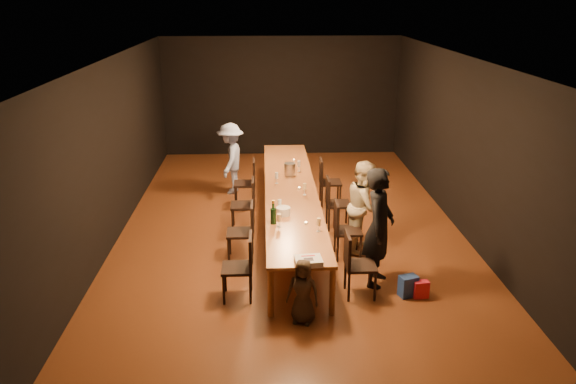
{
  "coord_description": "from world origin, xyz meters",
  "views": [
    {
      "loc": [
        -0.46,
        -9.29,
        4.0
      ],
      "look_at": [
        -0.09,
        -0.87,
        1.0
      ],
      "focal_mm": 35.0,
      "sensor_mm": 36.0,
      "label": 1
    }
  ],
  "objects_px": {
    "chair_right_0": "(361,265)",
    "plate_stack": "(283,211)",
    "chair_left_1": "(240,232)",
    "chair_left_3": "(245,183)",
    "child": "(303,291)",
    "chair_right_1": "(348,230)",
    "chair_right_2": "(338,203)",
    "champagne_bottle": "(273,212)",
    "woman_tan": "(364,206)",
    "chair_left_2": "(243,205)",
    "birthday_cake": "(308,261)",
    "chair_right_3": "(330,182)",
    "man_blue": "(231,159)",
    "table": "(291,191)",
    "woman_birthday": "(379,227)",
    "chair_left_0": "(237,267)",
    "ice_bucket": "(290,169)"
  },
  "relations": [
    {
      "from": "chair_right_0",
      "to": "plate_stack",
      "type": "xyz_separation_m",
      "value": [
        -1.02,
        1.18,
        0.35
      ]
    },
    {
      "from": "chair_left_1",
      "to": "chair_left_3",
      "type": "bearing_deg",
      "value": 0.0
    },
    {
      "from": "chair_right_2",
      "to": "chair_left_0",
      "type": "height_order",
      "value": "same"
    },
    {
      "from": "man_blue",
      "to": "child",
      "type": "xyz_separation_m",
      "value": [
        1.16,
        -5.02,
        -0.31
      ]
    },
    {
      "from": "chair_right_3",
      "to": "chair_left_3",
      "type": "bearing_deg",
      "value": -90.0
    },
    {
      "from": "plate_stack",
      "to": "child",
      "type": "bearing_deg",
      "value": -84.3
    },
    {
      "from": "birthday_cake",
      "to": "woman_birthday",
      "type": "bearing_deg",
      "value": 33.97
    },
    {
      "from": "woman_birthday",
      "to": "champagne_bottle",
      "type": "distance_m",
      "value": 1.56
    },
    {
      "from": "table",
      "to": "chair_left_3",
      "type": "xyz_separation_m",
      "value": [
        -0.85,
        1.2,
        -0.24
      ]
    },
    {
      "from": "chair_left_1",
      "to": "chair_left_3",
      "type": "xyz_separation_m",
      "value": [
        0.0,
        2.4,
        0.0
      ]
    },
    {
      "from": "chair_left_3",
      "to": "champagne_bottle",
      "type": "xyz_separation_m",
      "value": [
        0.52,
        -2.77,
        0.47
      ]
    },
    {
      "from": "woman_tan",
      "to": "birthday_cake",
      "type": "relative_size",
      "value": 4.17
    },
    {
      "from": "birthday_cake",
      "to": "chair_left_2",
      "type": "bearing_deg",
      "value": 103.37
    },
    {
      "from": "woman_tan",
      "to": "chair_right_1",
      "type": "bearing_deg",
      "value": 149.59
    },
    {
      "from": "woman_birthday",
      "to": "champagne_bottle",
      "type": "bearing_deg",
      "value": 93.54
    },
    {
      "from": "chair_right_0",
      "to": "chair_left_2",
      "type": "relative_size",
      "value": 1.0
    },
    {
      "from": "plate_stack",
      "to": "champagne_bottle",
      "type": "distance_m",
      "value": 0.4
    },
    {
      "from": "chair_left_0",
      "to": "child",
      "type": "height_order",
      "value": "chair_left_0"
    },
    {
      "from": "woman_tan",
      "to": "chair_right_2",
      "type": "bearing_deg",
      "value": 33.41
    },
    {
      "from": "chair_right_1",
      "to": "chair_right_2",
      "type": "bearing_deg",
      "value": 180.0
    },
    {
      "from": "chair_left_1",
      "to": "champagne_bottle",
      "type": "distance_m",
      "value": 0.79
    },
    {
      "from": "chair_right_1",
      "to": "chair_left_3",
      "type": "xyz_separation_m",
      "value": [
        -1.7,
        2.4,
        0.0
      ]
    },
    {
      "from": "table",
      "to": "chair_right_2",
      "type": "xyz_separation_m",
      "value": [
        0.85,
        0.0,
        -0.24
      ]
    },
    {
      "from": "child",
      "to": "champagne_bottle",
      "type": "bearing_deg",
      "value": 122.21
    },
    {
      "from": "woman_birthday",
      "to": "chair_right_3",
      "type": "bearing_deg",
      "value": 26.98
    },
    {
      "from": "man_blue",
      "to": "chair_right_3",
      "type": "bearing_deg",
      "value": 76.89
    },
    {
      "from": "child",
      "to": "ice_bucket",
      "type": "relative_size",
      "value": 3.68
    },
    {
      "from": "woman_birthday",
      "to": "chair_right_1",
      "type": "bearing_deg",
      "value": 41.07
    },
    {
      "from": "woman_birthday",
      "to": "champagne_bottle",
      "type": "xyz_separation_m",
      "value": [
        -1.48,
        0.49,
        0.06
      ]
    },
    {
      "from": "chair_right_3",
      "to": "chair_left_3",
      "type": "relative_size",
      "value": 1.0
    },
    {
      "from": "chair_left_2",
      "to": "man_blue",
      "type": "relative_size",
      "value": 0.63
    },
    {
      "from": "chair_left_2",
      "to": "plate_stack",
      "type": "height_order",
      "value": "chair_left_2"
    },
    {
      "from": "chair_right_1",
      "to": "table",
      "type": "bearing_deg",
      "value": -144.69
    },
    {
      "from": "woman_tan",
      "to": "birthday_cake",
      "type": "height_order",
      "value": "woman_tan"
    },
    {
      "from": "woman_tan",
      "to": "plate_stack",
      "type": "bearing_deg",
      "value": 118.44
    },
    {
      "from": "woman_birthday",
      "to": "ice_bucket",
      "type": "bearing_deg",
      "value": 43.46
    },
    {
      "from": "chair_left_3",
      "to": "plate_stack",
      "type": "bearing_deg",
      "value": -164.39
    },
    {
      "from": "child",
      "to": "plate_stack",
      "type": "distance_m",
      "value": 1.87
    },
    {
      "from": "chair_right_2",
      "to": "woman_tan",
      "type": "relative_size",
      "value": 0.62
    },
    {
      "from": "ice_bucket",
      "to": "champagne_bottle",
      "type": "bearing_deg",
      "value": -98.59
    },
    {
      "from": "table",
      "to": "chair_right_3",
      "type": "distance_m",
      "value": 1.49
    },
    {
      "from": "woman_tan",
      "to": "woman_birthday",
      "type": "bearing_deg",
      "value": -164.93
    },
    {
      "from": "chair_right_0",
      "to": "champagne_bottle",
      "type": "distance_m",
      "value": 1.52
    },
    {
      "from": "chair_right_3",
      "to": "man_blue",
      "type": "bearing_deg",
      "value": -111.36
    },
    {
      "from": "chair_right_1",
      "to": "chair_right_2",
      "type": "height_order",
      "value": "same"
    },
    {
      "from": "chair_right_2",
      "to": "chair_right_3",
      "type": "bearing_deg",
      "value": 180.0
    },
    {
      "from": "chair_left_2",
      "to": "champagne_bottle",
      "type": "xyz_separation_m",
      "value": [
        0.52,
        -1.57,
        0.47
      ]
    },
    {
      "from": "plate_stack",
      "to": "champagne_bottle",
      "type": "bearing_deg",
      "value": -114.64
    },
    {
      "from": "chair_left_0",
      "to": "child",
      "type": "relative_size",
      "value": 1.07
    },
    {
      "from": "woman_tan",
      "to": "chair_left_3",
      "type": "bearing_deg",
      "value": 58.6
    }
  ]
}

